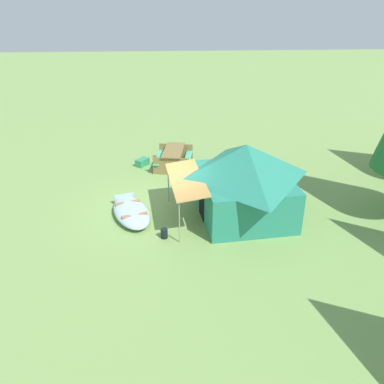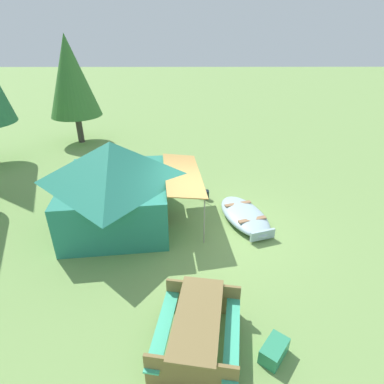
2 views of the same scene
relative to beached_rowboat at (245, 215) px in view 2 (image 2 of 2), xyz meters
name	(u,v)px [view 2 (image 2 of 2)]	position (x,y,z in m)	size (l,w,h in m)	color
ground_plane	(212,229)	(-0.45, 1.00, -0.19)	(80.00, 80.00, 0.00)	#789E53
beached_rowboat	(245,215)	(0.00, 0.00, 0.00)	(2.60, 1.81, 0.37)	#9DB8C3
canvas_cabin_tent	(115,182)	(0.02, 3.80, 1.12)	(3.88, 4.37, 2.52)	#28826B
picnic_table	(198,327)	(-4.23, 1.52, 0.31)	(2.06, 1.76, 0.80)	olive
cooler_box	(274,351)	(-4.46, 0.15, -0.03)	(0.58, 0.34, 0.31)	#2F9063
fuel_can	(206,195)	(1.37, 1.12, -0.03)	(0.22, 0.22, 0.31)	black
pine_tree_side	(71,77)	(7.39, 7.19, 2.97)	(2.42, 2.42, 4.99)	#463E37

